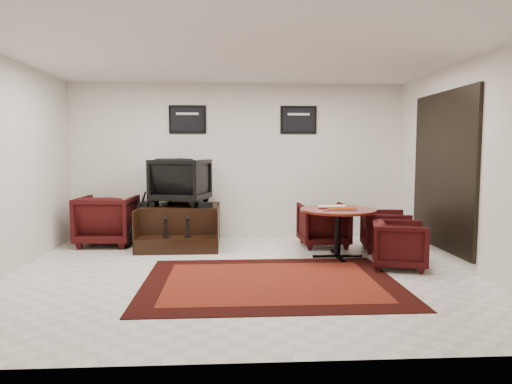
# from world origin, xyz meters

# --- Properties ---
(ground) EXTENTS (6.00, 6.00, 0.00)m
(ground) POSITION_xyz_m (0.00, 0.00, 0.00)
(ground) COLOR white
(ground) RESTS_ON ground
(room_shell) EXTENTS (6.02, 5.02, 2.81)m
(room_shell) POSITION_xyz_m (0.41, 0.12, 1.79)
(room_shell) COLOR silver
(room_shell) RESTS_ON ground
(area_rug) EXTENTS (3.08, 2.31, 0.01)m
(area_rug) POSITION_xyz_m (0.34, -0.40, 0.01)
(area_rug) COLOR black
(area_rug) RESTS_ON ground
(shine_podium) EXTENTS (1.30, 1.34, 0.67)m
(shine_podium) POSITION_xyz_m (-0.99, 1.89, 0.31)
(shine_podium) COLOR black
(shine_podium) RESTS_ON ground
(shine_chair) EXTENTS (1.04, 1.00, 0.89)m
(shine_chair) POSITION_xyz_m (-0.99, 2.03, 1.11)
(shine_chair) COLOR black
(shine_chair) RESTS_ON shine_podium
(shoes_pair) EXTENTS (0.25, 0.28, 0.09)m
(shoes_pair) POSITION_xyz_m (-1.47, 1.82, 0.71)
(shoes_pair) COLOR black
(shoes_pair) RESTS_ON shine_podium
(polish_kit) EXTENTS (0.27, 0.23, 0.08)m
(polish_kit) POSITION_xyz_m (-0.57, 1.61, 0.71)
(polish_kit) COLOR black
(polish_kit) RESTS_ON shine_podium
(umbrella_black) EXTENTS (0.30, 0.11, 0.80)m
(umbrella_black) POSITION_xyz_m (-1.74, 1.66, 0.40)
(umbrella_black) COLOR black
(umbrella_black) RESTS_ON ground
(umbrella_hooked) EXTENTS (0.35, 0.13, 0.94)m
(umbrella_hooked) POSITION_xyz_m (-1.71, 1.94, 0.47)
(umbrella_hooked) COLOR black
(umbrella_hooked) RESTS_ON ground
(armchair_side) EXTENTS (0.95, 0.89, 0.93)m
(armchair_side) POSITION_xyz_m (-2.23, 1.97, 0.46)
(armchair_side) COLOR black
(armchair_side) RESTS_ON ground
(meeting_table) EXTENTS (1.12, 1.12, 0.73)m
(meeting_table) POSITION_xyz_m (1.46, 0.84, 0.64)
(meeting_table) COLOR #4B100A
(meeting_table) RESTS_ON ground
(table_chair_back) EXTENTS (0.80, 0.76, 0.80)m
(table_chair_back) POSITION_xyz_m (1.41, 1.67, 0.40)
(table_chair_back) COLOR black
(table_chair_back) RESTS_ON ground
(table_chair_window) EXTENTS (0.75, 0.78, 0.71)m
(table_chair_window) POSITION_xyz_m (2.32, 1.24, 0.36)
(table_chair_window) COLOR black
(table_chair_window) RESTS_ON ground
(table_chair_corner) EXTENTS (0.80, 0.83, 0.70)m
(table_chair_corner) POSITION_xyz_m (2.15, 0.18, 0.35)
(table_chair_corner) COLOR black
(table_chair_corner) RESTS_ON ground
(paper_roll) EXTENTS (0.42, 0.07, 0.05)m
(paper_roll) POSITION_xyz_m (1.38, 0.92, 0.76)
(paper_roll) COLOR silver
(paper_roll) RESTS_ON meeting_table
(table_clutter) EXTENTS (0.57, 0.36, 0.01)m
(table_clutter) POSITION_xyz_m (1.50, 0.77, 0.74)
(table_clutter) COLOR #D2530B
(table_clutter) RESTS_ON meeting_table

